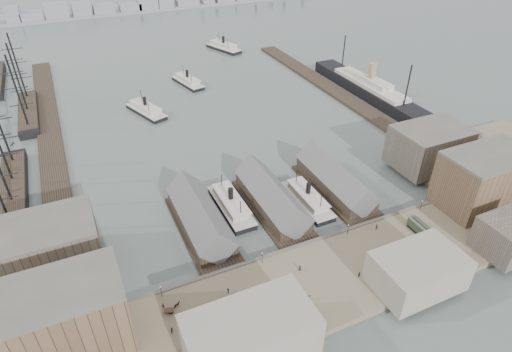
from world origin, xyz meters
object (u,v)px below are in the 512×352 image
horse_cart_center (294,288)px  horse_cart_right (402,249)px  tram (421,229)px  ferry_docked_west (231,205)px  ocean_steamer (370,89)px  horse_cart_left (175,306)px

horse_cart_center → horse_cart_right: 37.46m
tram → ferry_docked_west: bearing=141.7°
ocean_steamer → horse_cart_left: size_ratio=18.60×
ferry_docked_west → horse_cart_center: bearing=-88.1°
horse_cart_left → horse_cart_right: horse_cart_left is taller
horse_cart_left → ocean_steamer: bearing=-34.1°
ocean_steamer → horse_cart_center: bearing=-135.0°
ocean_steamer → tram: bearing=-119.2°
ferry_docked_west → horse_cart_right: (38.87, -42.65, 0.50)m
ferry_docked_west → ocean_steamer: ocean_steamer is taller
ocean_steamer → horse_cart_center: size_ratio=18.58×
ferry_docked_west → ocean_steamer: 121.34m
ocean_steamer → horse_cart_left: (-134.78, -95.70, -1.05)m
tram → horse_cart_center: bearing=-175.6°
ferry_docked_west → tram: bearing=-38.6°
horse_cart_left → tram: bearing=-72.6°
ferry_docked_west → horse_cart_right: size_ratio=5.78×
ferry_docked_west → horse_cart_left: bearing=-130.5°
ocean_steamer → horse_cart_right: size_ratio=19.41×
ferry_docked_west → ocean_steamer: bearing=30.1°
horse_cart_left → horse_cart_right: 69.09m
ocean_steamer → horse_cart_left: bearing=-144.6°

